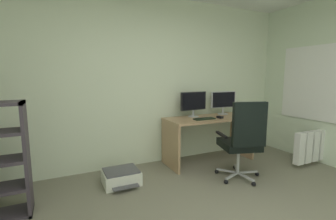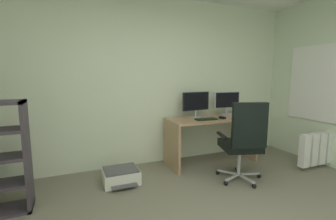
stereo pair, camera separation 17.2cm
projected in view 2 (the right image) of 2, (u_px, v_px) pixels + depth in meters
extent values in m
cube|color=silver|center=(145.00, 82.00, 3.77)|extent=(5.26, 0.10, 2.66)
cube|color=white|center=(334.00, 84.00, 3.60)|extent=(0.01, 1.46, 1.15)
cube|color=white|center=(334.00, 84.00, 3.60)|extent=(0.02, 1.54, 1.23)
cube|color=tan|center=(212.00, 119.00, 3.86)|extent=(1.47, 0.61, 0.04)
cube|color=tan|center=(172.00, 146.00, 3.64)|extent=(0.04, 0.59, 0.71)
cube|color=tan|center=(246.00, 137.00, 4.18)|extent=(0.04, 0.59, 0.71)
cylinder|color=#B2B5B7|center=(196.00, 117.00, 3.92)|extent=(0.18, 0.18, 0.01)
cylinder|color=#B2B5B7|center=(196.00, 113.00, 3.91)|extent=(0.03, 0.03, 0.11)
cube|color=black|center=(196.00, 101.00, 3.88)|extent=(0.50, 0.08, 0.30)
cube|color=black|center=(197.00, 101.00, 3.86)|extent=(0.46, 0.05, 0.28)
cylinder|color=#B2B5B7|center=(226.00, 114.00, 4.15)|extent=(0.18, 0.18, 0.01)
cylinder|color=#B2B5B7|center=(226.00, 111.00, 4.14)|extent=(0.03, 0.03, 0.12)
cube|color=#B7BABC|center=(227.00, 100.00, 4.12)|extent=(0.49, 0.06, 0.28)
cube|color=black|center=(228.00, 100.00, 4.10)|extent=(0.46, 0.03, 0.26)
cube|color=black|center=(206.00, 119.00, 3.66)|extent=(0.34, 0.14, 0.02)
cube|color=black|center=(222.00, 118.00, 3.76)|extent=(0.08, 0.11, 0.03)
cube|color=#B7BABC|center=(249.00, 174.00, 3.29)|extent=(0.30, 0.12, 0.02)
sphere|color=black|center=(259.00, 176.00, 3.31)|extent=(0.06, 0.06, 0.06)
cube|color=#B7BABC|center=(238.00, 170.00, 3.42)|extent=(0.20, 0.26, 0.02)
sphere|color=black|center=(237.00, 169.00, 3.57)|extent=(0.06, 0.06, 0.06)
cube|color=#B7BABC|center=(228.00, 172.00, 3.35)|extent=(0.21, 0.26, 0.02)
sphere|color=black|center=(218.00, 172.00, 3.44)|extent=(0.06, 0.06, 0.06)
cube|color=#B7BABC|center=(232.00, 177.00, 3.18)|extent=(0.29, 0.13, 0.02)
sphere|color=black|center=(226.00, 183.00, 3.09)|extent=(0.06, 0.06, 0.06)
cube|color=#B7BABC|center=(246.00, 178.00, 3.14)|extent=(0.04, 0.30, 0.02)
sphere|color=black|center=(254.00, 186.00, 3.01)|extent=(0.06, 0.06, 0.06)
cylinder|color=#B7BABC|center=(239.00, 162.00, 3.25)|extent=(0.04, 0.04, 0.36)
cube|color=black|center=(240.00, 146.00, 3.22)|extent=(0.60, 0.60, 0.10)
cube|color=black|center=(250.00, 125.00, 2.91)|extent=(0.44, 0.19, 0.57)
cube|color=black|center=(222.00, 135.00, 3.17)|extent=(0.14, 0.33, 0.03)
cube|color=black|center=(258.00, 134.00, 3.22)|extent=(0.14, 0.33, 0.03)
cube|color=#3A313B|center=(27.00, 155.00, 2.50)|extent=(0.03, 0.32, 1.18)
cube|color=silver|center=(121.00, 176.00, 3.16)|extent=(0.47, 0.37, 0.17)
cube|color=#4C4C51|center=(121.00, 169.00, 3.15)|extent=(0.43, 0.34, 0.02)
cube|color=#4C4C51|center=(125.00, 186.00, 2.96)|extent=(0.33, 0.10, 0.01)
cube|color=white|center=(304.00, 151.00, 3.54)|extent=(0.13, 0.10, 0.50)
cube|color=white|center=(313.00, 150.00, 3.60)|extent=(0.13, 0.10, 0.50)
cube|color=white|center=(320.00, 148.00, 3.67)|extent=(0.13, 0.10, 0.50)
cube|color=white|center=(328.00, 147.00, 3.74)|extent=(0.13, 0.10, 0.50)
cube|color=white|center=(335.00, 146.00, 3.80)|extent=(0.13, 0.10, 0.50)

